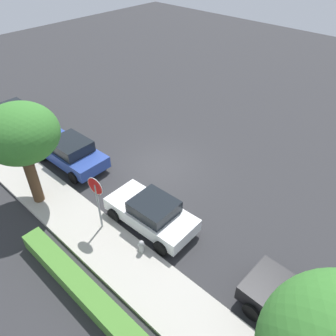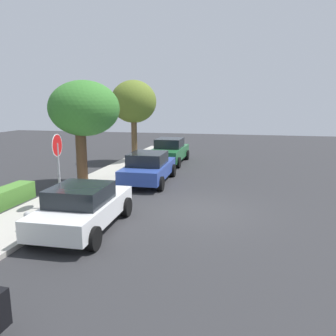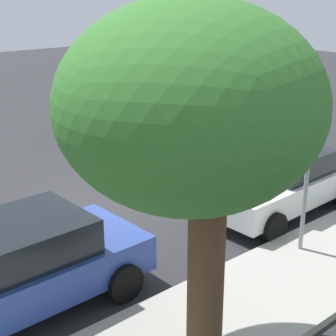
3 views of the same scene
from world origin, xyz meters
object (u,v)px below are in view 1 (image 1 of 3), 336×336
parked_car_white (152,213)px  parked_car_green (16,118)px  stop_sign (97,195)px  parked_car_black (313,318)px  fire_hydrant (142,247)px  parked_car_blue (70,152)px  street_tree_far (21,134)px

parked_car_white → parked_car_green: (11.59, -0.01, 0.07)m
stop_sign → parked_car_black: size_ratio=0.62×
parked_car_white → fire_hydrant: size_ratio=5.58×
stop_sign → parked_car_white: bearing=-130.8°
parked_car_blue → parked_car_black: bearing=179.8°
parked_car_blue → parked_car_green: bearing=2.2°
parked_car_green → street_tree_far: 7.53m
parked_car_blue → fire_hydrant: size_ratio=6.07×
parked_car_black → street_tree_far: (11.75, 2.54, 2.75)m
fire_hydrant → parked_car_green: bearing=-6.2°
parked_car_blue → fire_hydrant: parked_car_blue is taller
fire_hydrant → street_tree_far: bearing=10.1°
fire_hydrant → stop_sign: bearing=6.4°
parked_car_black → parked_car_green: (18.37, 0.17, 0.05)m
stop_sign → street_tree_far: street_tree_far is taller
fire_hydrant → parked_car_black: bearing=-165.8°
parked_car_black → fire_hydrant: parked_car_black is taller
parked_car_white → fire_hydrant: (-0.78, 1.34, -0.34)m
stop_sign → parked_car_black: 8.41m
parked_car_green → parked_car_blue: bearing=-177.8°
fire_hydrant → parked_car_blue: bearing=-12.6°
parked_car_white → parked_car_green: bearing=-0.0°
parked_car_white → street_tree_far: size_ratio=0.84×
stop_sign → fire_hydrant: size_ratio=3.81×
parked_car_green → fire_hydrant: bearing=173.8°
parked_car_black → parked_car_green: size_ratio=0.99×
stop_sign → parked_car_blue: stop_sign is taller
parked_car_white → parked_car_black: 6.78m
parked_car_blue → street_tree_far: bearing=115.5°
parked_car_white → parked_car_green: size_ratio=0.90×
parked_car_blue → parked_car_green: size_ratio=0.98×
parked_car_white → parked_car_blue: bearing=-2.0°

